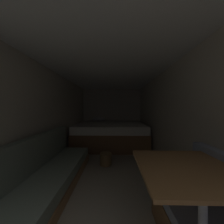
{
  "coord_description": "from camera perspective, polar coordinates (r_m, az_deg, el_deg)",
  "views": [
    {
      "loc": [
        0.14,
        -0.42,
        1.22
      ],
      "look_at": [
        0.07,
        2.58,
        1.13
      ],
      "focal_mm": 20.25,
      "sensor_mm": 36.0,
      "label": 1
    }
  ],
  "objects": [
    {
      "name": "sofa_left",
      "position": [
        2.13,
        -30.49,
        -25.91
      ],
      "size": [
        0.66,
        2.68,
        0.8
      ],
      "color": "#9E7247",
      "rests_on": "ground"
    },
    {
      "name": "wall_back",
      "position": [
        5.13,
        -0.22,
        -0.78
      ],
      "size": [
        2.4,
        0.05,
        1.99
      ],
      "primitive_type": "cube",
      "color": "beige",
      "rests_on": "ground"
    },
    {
      "name": "bed",
      "position": [
        4.25,
        -0.65,
        -9.93
      ],
      "size": [
        2.18,
        1.78,
        0.9
      ],
      "color": "brown",
      "rests_on": "ground"
    },
    {
      "name": "wall_left",
      "position": [
        2.84,
        -26.38,
        -2.98
      ],
      "size": [
        0.05,
        5.19,
        1.99
      ],
      "primitive_type": "cube",
      "color": "beige",
      "rests_on": "ground"
    },
    {
      "name": "wicker_basket",
      "position": [
        2.91,
        -2.83,
        -20.39
      ],
      "size": [
        0.25,
        0.25,
        0.25
      ],
      "color": "olive",
      "rests_on": "ground"
    },
    {
      "name": "wall_right",
      "position": [
        2.71,
        23.78,
        -3.15
      ],
      "size": [
        0.05,
        5.19,
        1.99
      ],
      "primitive_type": "cube",
      "color": "beige",
      "rests_on": "ground"
    },
    {
      "name": "ground_plane",
      "position": [
        2.79,
        -1.87,
        -24.24
      ],
      "size": [
        7.19,
        7.19,
        0.0
      ],
      "primitive_type": "plane",
      "color": "#B2A893"
    },
    {
      "name": "ceiling_slab",
      "position": [
        2.63,
        -1.92,
        19.38
      ],
      "size": [
        2.4,
        5.19,
        0.05
      ],
      "primitive_type": "cube",
      "color": "white",
      "rests_on": "wall_left"
    },
    {
      "name": "dinette_table",
      "position": [
        1.23,
        30.68,
        -24.74
      ],
      "size": [
        0.72,
        0.71,
        0.78
      ],
      "color": "olive",
      "rests_on": "ground"
    }
  ]
}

